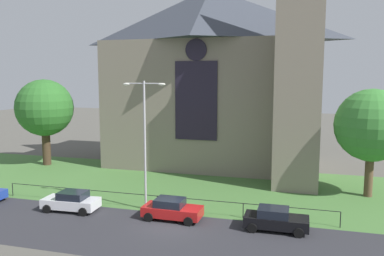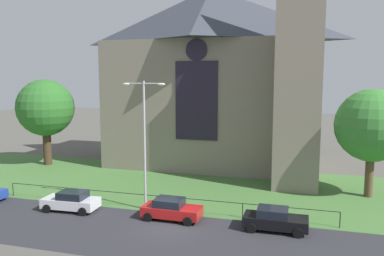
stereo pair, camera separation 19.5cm
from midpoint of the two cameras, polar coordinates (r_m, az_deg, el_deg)
The scene contains 11 objects.
ground at distance 37.30m, azimuth 1.90°, elevation -8.36°, with size 160.00×160.00×0.00m, color #56544C.
road_asphalt at distance 26.43m, azimuth -4.57°, elevation -15.15°, with size 120.00×8.00×0.01m, color #2D2D33.
grass_verge at distance 35.44m, azimuth 1.11°, elevation -9.20°, with size 120.00×20.00×0.01m, color #477538.
church_building at distance 45.18m, azimuth 3.24°, elevation 7.58°, with size 23.20×16.20×26.00m.
iron_railing at distance 30.74m, azimuth -5.22°, elevation -9.99°, with size 26.43×0.07×1.13m.
tree_left_far at distance 48.14m, azimuth -20.61°, elevation 2.69°, with size 6.46×6.46×9.86m.
tree_right_far at distance 36.18m, azimuth 24.37°, elevation 0.32°, with size 6.09×6.09×9.17m.
streetlamp_near at distance 29.85m, azimuth -7.02°, elevation -0.40°, with size 3.37×0.26×9.83m.
parked_car_white at distance 31.89m, azimuth -17.17°, elevation -10.05°, with size 4.28×2.19×1.51m.
parked_car_red at distance 28.82m, azimuth -3.12°, elevation -11.61°, with size 4.23×2.08×1.51m.
parked_car_black at distance 27.44m, azimuth 11.76°, elevation -12.77°, with size 4.20×2.03×1.51m.
Camera 1 is at (8.46, -24.89, 10.14)m, focal length 36.97 mm.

